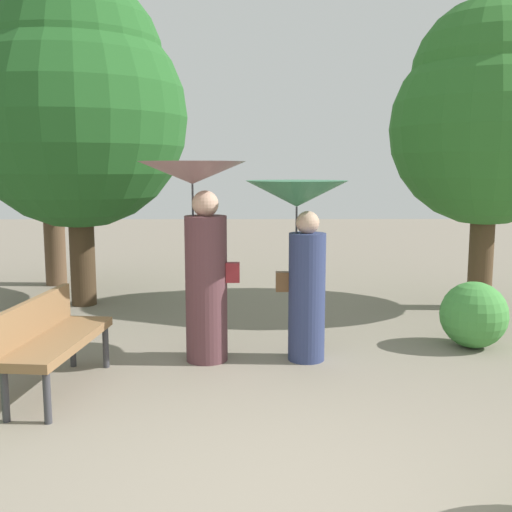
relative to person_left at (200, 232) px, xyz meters
The scene contains 8 objects.
ground_plane 2.98m from the person_left, 77.60° to the right, with size 40.00×40.00×0.00m, color gray.
person_left is the anchor object (origin of this frame).
person_right 1.02m from the person_left, ahead, with size 1.03×1.03×1.84m.
park_bench 1.73m from the person_left, 145.08° to the right, with size 0.65×1.54×0.83m.
tree_near_left 5.19m from the person_left, 124.08° to the left, with size 2.34×2.34×4.23m.
tree_near_right 4.61m from the person_left, 31.33° to the left, with size 2.65×2.65×4.23m.
tree_mid_left 3.57m from the person_left, 126.43° to the left, with size 3.09×3.09×4.61m.
bush_behind_bench 3.15m from the person_left, ahead, with size 0.74×0.74×0.74m, color #428C3D.
Camera 1 is at (-0.09, -3.45, 1.97)m, focal length 42.38 mm.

